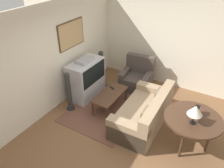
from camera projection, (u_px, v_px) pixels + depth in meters
ground_plane at (126, 132)px, 5.11m from camera, size 12.00×12.00×0.00m
wall_back at (51, 60)px, 5.33m from camera, size 12.00×0.10×2.70m
wall_right at (170, 42)px, 6.31m from camera, size 0.06×12.00×2.70m
area_rug at (106, 109)px, 5.85m from camera, size 2.13×1.70×0.01m
tv at (86, 79)px, 6.13m from camera, size 1.08×0.58×1.17m
couch at (144, 113)px, 5.23m from camera, size 1.89×1.00×0.85m
armchair at (137, 79)px, 6.60m from camera, size 0.88×0.93×0.97m
coffee_table at (110, 95)px, 5.70m from camera, size 1.11×0.52×0.45m
console_table at (193, 120)px, 4.43m from camera, size 1.16×1.16×0.76m
table_lamp at (195, 111)px, 4.10m from camera, size 0.29×0.29×0.42m
mantel_clock at (197, 111)px, 4.41m from camera, size 0.15×0.10×0.21m
remote at (112, 88)px, 5.90m from camera, size 0.11×0.16×0.02m
speaker_tower_left at (69, 93)px, 5.59m from camera, size 0.22×0.22×1.09m
speaker_tower_right at (101, 69)px, 6.70m from camera, size 0.22×0.22×1.09m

